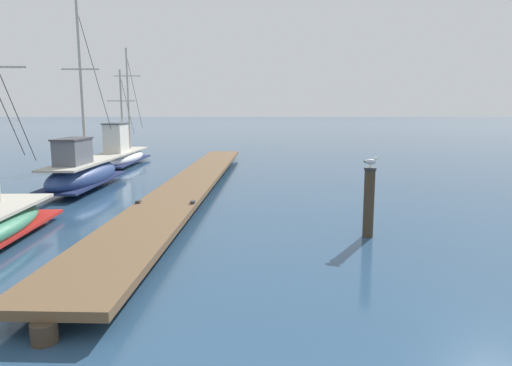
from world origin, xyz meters
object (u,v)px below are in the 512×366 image
at_px(fishing_boat_0, 121,153).
at_px(fishing_boat_1, 83,172).
at_px(perched_seagull, 370,162).
at_px(mooring_piling, 369,201).

distance_m(fishing_boat_0, fishing_boat_1, 8.01).
bearing_deg(fishing_boat_0, perched_seagull, -53.94).
height_order(mooring_piling, perched_seagull, perched_seagull).
bearing_deg(fishing_boat_1, fishing_boat_0, 96.59).
bearing_deg(perched_seagull, fishing_boat_1, 145.59).
distance_m(fishing_boat_0, perched_seagull, 18.12).
bearing_deg(mooring_piling, perched_seagull, 173.29).
height_order(fishing_boat_1, mooring_piling, fishing_boat_1).
xyz_separation_m(fishing_boat_0, fishing_boat_1, (0.92, -7.96, 0.02)).
xyz_separation_m(fishing_boat_0, mooring_piling, (10.65, -14.62, 0.24)).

